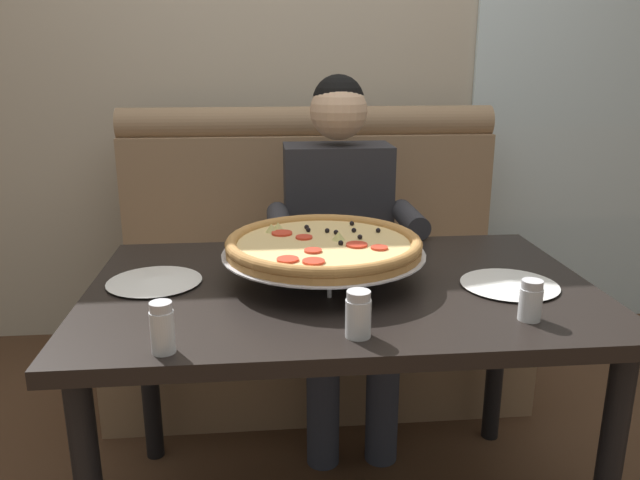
# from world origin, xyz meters

# --- Properties ---
(back_wall_with_window) EXTENTS (6.00, 0.12, 2.80)m
(back_wall_with_window) POSITION_xyz_m (0.00, 1.47, 1.40)
(back_wall_with_window) COLOR #BCB29E
(back_wall_with_window) RESTS_ON ground_plane
(window_panel) EXTENTS (1.10, 0.02, 2.80)m
(window_panel) POSITION_xyz_m (1.36, 1.39, 1.40)
(window_panel) COLOR white
(window_panel) RESTS_ON ground_plane
(booth_bench) EXTENTS (1.62, 0.78, 1.13)m
(booth_bench) POSITION_xyz_m (0.00, 0.90, 0.40)
(booth_bench) COLOR #937556
(booth_bench) RESTS_ON ground_plane
(dining_table) EXTENTS (1.34, 0.86, 0.75)m
(dining_table) POSITION_xyz_m (0.00, 0.00, 0.66)
(dining_table) COLOR black
(dining_table) RESTS_ON ground_plane
(diner_main) EXTENTS (0.54, 0.64, 1.27)m
(diner_main) POSITION_xyz_m (0.08, 0.63, 0.71)
(diner_main) COLOR #2D3342
(diner_main) RESTS_ON ground_plane
(pizza) EXTENTS (0.55, 0.55, 0.13)m
(pizza) POSITION_xyz_m (-0.04, 0.05, 0.84)
(pizza) COLOR silver
(pizza) RESTS_ON dining_table
(shaker_oregano) EXTENTS (0.05, 0.05, 0.11)m
(shaker_oregano) POSITION_xyz_m (-0.41, -0.37, 0.79)
(shaker_oregano) COLOR white
(shaker_oregano) RESTS_ON dining_table
(shaker_parmesan) EXTENTS (0.06, 0.06, 0.10)m
(shaker_parmesan) POSITION_xyz_m (-0.01, -0.33, 0.79)
(shaker_parmesan) COLOR white
(shaker_parmesan) RESTS_ON dining_table
(shaker_pepper_flakes) EXTENTS (0.05, 0.05, 0.10)m
(shaker_pepper_flakes) POSITION_xyz_m (0.40, -0.28, 0.79)
(shaker_pepper_flakes) COLOR white
(shaker_pepper_flakes) RESTS_ON dining_table
(plate_near_left) EXTENTS (0.26, 0.26, 0.02)m
(plate_near_left) POSITION_xyz_m (0.44, -0.06, 0.76)
(plate_near_left) COLOR white
(plate_near_left) RESTS_ON dining_table
(plate_near_right) EXTENTS (0.25, 0.25, 0.02)m
(plate_near_right) POSITION_xyz_m (-0.50, 0.05, 0.76)
(plate_near_right) COLOR white
(plate_near_right) RESTS_ON dining_table
(patio_chair) EXTENTS (0.40, 0.40, 0.86)m
(patio_chair) POSITION_xyz_m (1.51, 1.84, 0.52)
(patio_chair) COLOR black
(patio_chair) RESTS_ON ground_plane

